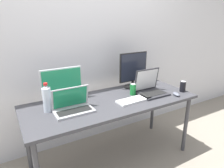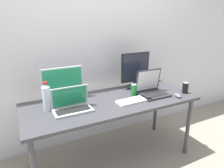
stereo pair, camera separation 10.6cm
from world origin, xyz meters
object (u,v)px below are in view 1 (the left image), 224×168
at_px(monitor_center, 133,70).
at_px(laptop_secondary, 150,88).
at_px(mouse_by_keyboard, 176,94).
at_px(soda_can_by_laptop, 183,86).
at_px(work_desk, 112,106).
at_px(monitor_left, 62,84).
at_px(laptop_silver, 73,106).
at_px(soda_can_near_keyboard, 133,89).
at_px(keyboard_main, 134,100).
at_px(water_bottle, 47,99).

relative_size(monitor_center, laptop_secondary, 1.34).
relative_size(mouse_by_keyboard, soda_can_by_laptop, 0.85).
xyz_separation_m(work_desk, monitor_left, (-0.44, 0.25, 0.24)).
distance_m(monitor_center, laptop_secondary, 0.32).
bearing_deg(mouse_by_keyboard, laptop_secondary, 153.97).
xyz_separation_m(monitor_center, laptop_secondary, (0.04, -0.27, -0.16)).
height_order(laptop_silver, soda_can_by_laptop, laptop_silver).
bearing_deg(soda_can_near_keyboard, laptop_secondary, -19.18).
bearing_deg(keyboard_main, laptop_secondary, 15.26).
relative_size(work_desk, monitor_left, 4.31).
relative_size(monitor_left, water_bottle, 1.51).
xyz_separation_m(work_desk, mouse_by_keyboard, (0.68, -0.24, 0.08)).
height_order(work_desk, mouse_by_keyboard, mouse_by_keyboard).
height_order(keyboard_main, soda_can_by_laptop, soda_can_by_laptop).
bearing_deg(monitor_center, work_desk, -151.79).
xyz_separation_m(laptop_silver, keyboard_main, (0.63, -0.09, -0.04)).
relative_size(laptop_silver, laptop_secondary, 1.09).
relative_size(work_desk, laptop_silver, 5.12).
relative_size(monitor_left, laptop_secondary, 1.30).
height_order(monitor_left, keyboard_main, monitor_left).
height_order(mouse_by_keyboard, soda_can_by_laptop, soda_can_by_laptop).
bearing_deg(soda_can_near_keyboard, monitor_center, 54.84).
xyz_separation_m(mouse_by_keyboard, soda_can_by_laptop, (0.16, 0.05, 0.05)).
distance_m(keyboard_main, water_bottle, 0.86).
bearing_deg(work_desk, keyboard_main, -34.11).
bearing_deg(laptop_secondary, soda_can_near_keyboard, 160.82).
xyz_separation_m(laptop_silver, soda_can_by_laptop, (1.28, -0.15, 0.01)).
bearing_deg(laptop_silver, mouse_by_keyboard, -10.25).
relative_size(monitor_left, monitor_center, 0.97).
bearing_deg(water_bottle, keyboard_main, -13.47).
bearing_deg(water_bottle, laptop_secondary, -5.70).
bearing_deg(monitor_left, water_bottle, -137.50).
relative_size(laptop_secondary, soda_can_near_keyboard, 2.55).
xyz_separation_m(work_desk, water_bottle, (-0.64, 0.07, 0.19)).
height_order(keyboard_main, water_bottle, water_bottle).
distance_m(work_desk, monitor_center, 0.56).
bearing_deg(soda_can_by_laptop, monitor_left, 161.18).
bearing_deg(water_bottle, monitor_left, 42.50).
xyz_separation_m(keyboard_main, soda_can_by_laptop, (0.65, -0.06, 0.05)).
bearing_deg(keyboard_main, laptop_silver, 169.66).
height_order(water_bottle, soda_can_by_laptop, water_bottle).
bearing_deg(monitor_left, keyboard_main, -31.04).
height_order(work_desk, water_bottle, water_bottle).
distance_m(work_desk, mouse_by_keyboard, 0.73).
height_order(monitor_center, keyboard_main, monitor_center).
bearing_deg(keyboard_main, work_desk, 143.85).
height_order(mouse_by_keyboard, soda_can_near_keyboard, soda_can_near_keyboard).
bearing_deg(monitor_left, laptop_silver, -89.70).
bearing_deg(keyboard_main, water_bottle, 164.48).
distance_m(monitor_center, soda_can_near_keyboard, 0.30).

